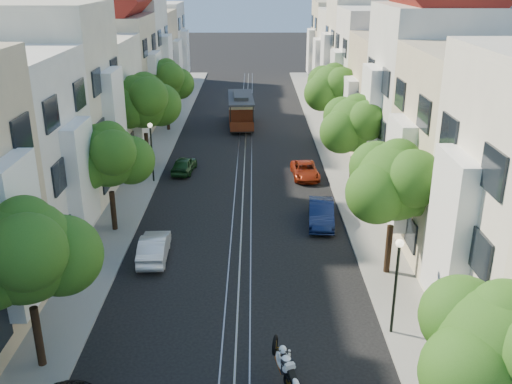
{
  "coord_description": "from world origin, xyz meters",
  "views": [
    {
      "loc": [
        0.71,
        -15.58,
        13.81
      ],
      "look_at": [
        0.84,
        14.42,
        2.2
      ],
      "focal_mm": 40.0,
      "sensor_mm": 36.0,
      "label": 1
    }
  ],
  "objects_px": {
    "lamp_east": "(397,273)",
    "tree_e_b": "(396,183)",
    "parked_car_w_far": "(184,165)",
    "tree_e_d": "(333,89)",
    "cable_car": "(241,108)",
    "tree_e_a": "(500,351)",
    "tree_w_c": "(144,102)",
    "sportbike_rider": "(284,363)",
    "tree_e_c": "(356,126)",
    "parked_car_e_mid": "(321,213)",
    "parked_car_e_far": "(305,170)",
    "tree_w_a": "(26,254)",
    "tree_w_b": "(109,157)",
    "parked_car_w_mid": "(154,247)",
    "tree_w_d": "(167,81)",
    "lamp_west": "(151,143)"
  },
  "relations": [
    {
      "from": "lamp_east",
      "to": "tree_e_a",
      "type": "bearing_deg",
      "value": -82.21
    },
    {
      "from": "tree_e_c",
      "to": "tree_w_b",
      "type": "relative_size",
      "value": 1.04
    },
    {
      "from": "tree_w_d",
      "to": "cable_car",
      "type": "distance_m",
      "value": 7.48
    },
    {
      "from": "tree_e_c",
      "to": "parked_car_e_far",
      "type": "height_order",
      "value": "tree_e_c"
    },
    {
      "from": "lamp_west",
      "to": "tree_w_a",
      "type": "bearing_deg",
      "value": -92.4
    },
    {
      "from": "lamp_west",
      "to": "tree_e_b",
      "type": "bearing_deg",
      "value": -43.85
    },
    {
      "from": "parked_car_e_mid",
      "to": "tree_e_b",
      "type": "bearing_deg",
      "value": -61.42
    },
    {
      "from": "parked_car_w_mid",
      "to": "parked_car_w_far",
      "type": "height_order",
      "value": "parked_car_w_mid"
    },
    {
      "from": "tree_e_d",
      "to": "tree_w_b",
      "type": "xyz_separation_m",
      "value": [
        -14.4,
        -17.0,
        -0.47
      ]
    },
    {
      "from": "lamp_east",
      "to": "parked_car_w_mid",
      "type": "xyz_separation_m",
      "value": [
        -10.7,
        6.64,
        -2.21
      ]
    },
    {
      "from": "cable_car",
      "to": "parked_car_e_mid",
      "type": "xyz_separation_m",
      "value": [
        5.15,
        -22.9,
        -1.02
      ]
    },
    {
      "from": "parked_car_e_mid",
      "to": "parked_car_e_far",
      "type": "bearing_deg",
      "value": 96.59
    },
    {
      "from": "tree_w_d",
      "to": "parked_car_w_mid",
      "type": "relative_size",
      "value": 1.68
    },
    {
      "from": "cable_car",
      "to": "tree_e_b",
      "type": "bearing_deg",
      "value": -77.72
    },
    {
      "from": "tree_w_c",
      "to": "parked_car_e_far",
      "type": "height_order",
      "value": "tree_w_c"
    },
    {
      "from": "parked_car_e_far",
      "to": "tree_w_a",
      "type": "bearing_deg",
      "value": -121.96
    },
    {
      "from": "tree_e_d",
      "to": "tree_w_c",
      "type": "bearing_deg",
      "value": -157.38
    },
    {
      "from": "tree_e_d",
      "to": "tree_w_a",
      "type": "height_order",
      "value": "tree_e_d"
    },
    {
      "from": "tree_e_b",
      "to": "tree_e_d",
      "type": "height_order",
      "value": "tree_e_d"
    },
    {
      "from": "lamp_east",
      "to": "tree_e_b",
      "type": "bearing_deg",
      "value": 79.07
    },
    {
      "from": "tree_e_d",
      "to": "cable_car",
      "type": "bearing_deg",
      "value": 138.6
    },
    {
      "from": "parked_car_e_far",
      "to": "parked_car_w_far",
      "type": "xyz_separation_m",
      "value": [
        -8.8,
        1.16,
        0.06
      ]
    },
    {
      "from": "tree_w_d",
      "to": "parked_car_w_far",
      "type": "relative_size",
      "value": 1.86
    },
    {
      "from": "tree_e_a",
      "to": "tree_w_c",
      "type": "distance_m",
      "value": 31.49
    },
    {
      "from": "tree_w_d",
      "to": "lamp_east",
      "type": "relative_size",
      "value": 1.57
    },
    {
      "from": "sportbike_rider",
      "to": "parked_car_w_mid",
      "type": "xyz_separation_m",
      "value": [
        -6.18,
        9.58,
        -0.23
      ]
    },
    {
      "from": "tree_w_b",
      "to": "tree_e_c",
      "type": "bearing_deg",
      "value": 22.62
    },
    {
      "from": "tree_e_a",
      "to": "parked_car_w_far",
      "type": "relative_size",
      "value": 1.79
    },
    {
      "from": "tree_e_c",
      "to": "tree_e_d",
      "type": "relative_size",
      "value": 0.95
    },
    {
      "from": "sportbike_rider",
      "to": "parked_car_w_mid",
      "type": "distance_m",
      "value": 11.4
    },
    {
      "from": "tree_e_b",
      "to": "parked_car_w_far",
      "type": "relative_size",
      "value": 1.91
    },
    {
      "from": "tree_w_a",
      "to": "parked_car_e_far",
      "type": "xyz_separation_m",
      "value": [
        11.54,
        21.01,
        -4.2
      ]
    },
    {
      "from": "tree_e_a",
      "to": "sportbike_rider",
      "type": "height_order",
      "value": "tree_e_a"
    },
    {
      "from": "parked_car_e_far",
      "to": "parked_car_w_mid",
      "type": "xyz_separation_m",
      "value": [
        -8.8,
        -12.35,
        0.1
      ]
    },
    {
      "from": "parked_car_w_mid",
      "to": "lamp_east",
      "type": "bearing_deg",
      "value": 146.07
    },
    {
      "from": "parked_car_e_mid",
      "to": "tree_e_a",
      "type": "bearing_deg",
      "value": -76.88
    },
    {
      "from": "tree_e_a",
      "to": "parked_car_w_far",
      "type": "height_order",
      "value": "tree_e_a"
    },
    {
      "from": "tree_w_d",
      "to": "cable_car",
      "type": "height_order",
      "value": "tree_w_d"
    },
    {
      "from": "tree_w_a",
      "to": "parked_car_w_far",
      "type": "xyz_separation_m",
      "value": [
        2.74,
        22.17,
        -4.14
      ]
    },
    {
      "from": "tree_w_d",
      "to": "tree_e_d",
      "type": "bearing_deg",
      "value": -19.15
    },
    {
      "from": "lamp_west",
      "to": "parked_car_w_far",
      "type": "xyz_separation_m",
      "value": [
        1.9,
        2.15,
        -2.25
      ]
    },
    {
      "from": "tree_e_c",
      "to": "cable_car",
      "type": "height_order",
      "value": "tree_e_c"
    },
    {
      "from": "lamp_east",
      "to": "sportbike_rider",
      "type": "distance_m",
      "value": 5.75
    },
    {
      "from": "tree_w_c",
      "to": "sportbike_rider",
      "type": "height_order",
      "value": "tree_w_c"
    },
    {
      "from": "tree_w_d",
      "to": "parked_car_w_far",
      "type": "xyz_separation_m",
      "value": [
        2.74,
        -11.83,
        -4.0
      ]
    },
    {
      "from": "tree_w_c",
      "to": "parked_car_w_mid",
      "type": "distance_m",
      "value": 15.25
    },
    {
      "from": "parked_car_e_far",
      "to": "lamp_west",
      "type": "bearing_deg",
      "value": -177.92
    },
    {
      "from": "parked_car_w_far",
      "to": "lamp_east",
      "type": "bearing_deg",
      "value": 124.62
    },
    {
      "from": "tree_w_c",
      "to": "parked_car_e_mid",
      "type": "xyz_separation_m",
      "value": [
        11.79,
        -10.06,
        -4.4
      ]
    },
    {
      "from": "tree_e_d",
      "to": "tree_w_a",
      "type": "xyz_separation_m",
      "value": [
        -14.4,
        -29.0,
        -0.13
      ]
    }
  ]
}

